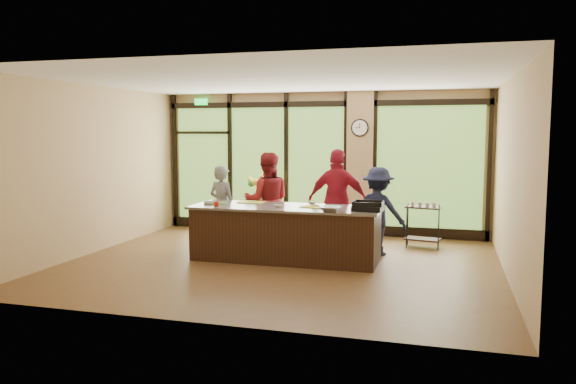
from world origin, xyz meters
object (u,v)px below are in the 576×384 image
Objects in this scene: cook_left at (222,206)px; bar_cart at (423,220)px; flower_stand at (260,218)px; cook_right at (378,211)px; island_base at (286,234)px; roasting_pan at (368,208)px.

cook_left reaches higher than bar_cart.
cook_right is at bearing -0.22° from flower_stand.
flower_stand is 0.95× the size of bar_cart.
flower_stand is at bearing -171.72° from bar_cart.
roasting_pan reaches higher than island_base.
roasting_pan is (2.86, -0.88, 0.19)m from cook_left.
bar_cart is (0.74, 0.86, -0.26)m from cook_right.
island_base is at bearing -38.11° from flower_stand.
bar_cart is (3.28, -0.14, 0.11)m from flower_stand.
island_base reaches higher than flower_stand.
island_base is 2.77m from bar_cart.
bar_cart is at bearing 37.75° from island_base.
cook_left is 1.90× the size of flower_stand.
roasting_pan is at bearing 101.67° from cook_right.
cook_left is 1.22m from flower_stand.
island_base reaches higher than bar_cart.
island_base is 1.99× the size of cook_right.
cook_left is at bearing -86.85° from flower_stand.
island_base is 1.71m from cook_right.
roasting_pan is 0.57× the size of flower_stand.
island_base is at bearing 44.06° from cook_right.
island_base is 2.00× the size of cook_left.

